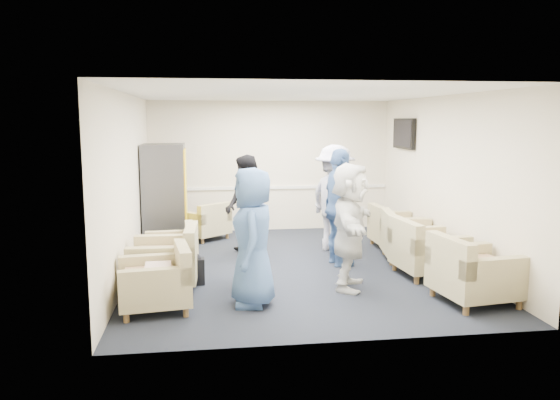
{
  "coord_description": "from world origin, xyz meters",
  "views": [
    {
      "loc": [
        -1.35,
        -8.31,
        2.31
      ],
      "look_at": [
        -0.18,
        0.2,
        1.05
      ],
      "focal_mm": 35.0,
      "sensor_mm": 36.0,
      "label": 1
    }
  ],
  "objects": [
    {
      "name": "person_front_right",
      "position": [
        0.59,
        -1.19,
        0.87
      ],
      "size": [
        1.02,
        1.7,
        1.74
      ],
      "primitive_type": "imported",
      "rotation": [
        0.0,
        0.0,
        1.23
      ],
      "color": "silver",
      "rests_on": "floor"
    },
    {
      "name": "right_wall",
      "position": [
        2.5,
        0.0,
        1.35
      ],
      "size": [
        0.02,
        6.0,
        2.7
      ],
      "primitive_type": "cube",
      "color": "beige",
      "rests_on": "floor"
    },
    {
      "name": "armchair_right_midfar",
      "position": [
        1.93,
        0.18,
        0.35
      ],
      "size": [
        0.99,
        0.99,
        0.69
      ],
      "rotation": [
        0.0,
        0.0,
        1.41
      ],
      "color": "tan",
      "rests_on": "floor"
    },
    {
      "name": "left_wall",
      "position": [
        -2.5,
        0.0,
        1.35
      ],
      "size": [
        0.02,
        6.0,
        2.7
      ],
      "primitive_type": "cube",
      "color": "beige",
      "rests_on": "floor"
    },
    {
      "name": "person_back_right",
      "position": [
        0.88,
        0.92,
        0.94
      ],
      "size": [
        1.09,
        1.39,
        1.88
      ],
      "primitive_type": "imported",
      "rotation": [
        0.0,
        0.0,
        1.94
      ],
      "color": "silver",
      "rests_on": "floor"
    },
    {
      "name": "armchair_left_near",
      "position": [
        -1.94,
        -1.72,
        0.33
      ],
      "size": [
        0.95,
        0.95,
        0.67
      ],
      "rotation": [
        0.0,
        0.0,
        -1.43
      ],
      "color": "tan",
      "rests_on": "floor"
    },
    {
      "name": "front_wall",
      "position": [
        0.0,
        -3.0,
        1.35
      ],
      "size": [
        5.0,
        0.02,
        2.7
      ],
      "primitive_type": "cube",
      "color": "beige",
      "rests_on": "floor"
    },
    {
      "name": "armchair_corner",
      "position": [
        -1.36,
        2.23,
        0.31
      ],
      "size": [
        1.09,
        1.09,
        0.62
      ],
      "rotation": [
        0.0,
        0.0,
        3.84
      ],
      "color": "tan",
      "rests_on": "floor"
    },
    {
      "name": "person_front_left",
      "position": [
        -0.79,
        -1.7,
        0.87
      ],
      "size": [
        0.62,
        0.89,
        1.74
      ],
      "primitive_type": "imported",
      "rotation": [
        0.0,
        0.0,
        -1.65
      ],
      "color": "#40629A",
      "rests_on": "floor"
    },
    {
      "name": "armchair_right_midnear",
      "position": [
        1.86,
        -0.76,
        0.36
      ],
      "size": [
        0.98,
        0.98,
        0.72
      ],
      "rotation": [
        0.0,
        0.0,
        1.66
      ],
      "color": "tan",
      "rests_on": "floor"
    },
    {
      "name": "armchair_left_mid",
      "position": [
        -1.88,
        -0.82,
        0.36
      ],
      "size": [
        0.94,
        0.94,
        0.73
      ],
      "rotation": [
        0.0,
        0.0,
        -1.61
      ],
      "color": "tan",
      "rests_on": "floor"
    },
    {
      "name": "vending_machine",
      "position": [
        -2.09,
        1.73,
        0.94
      ],
      "size": [
        0.76,
        0.89,
        1.88
      ],
      "color": "#4B4C53",
      "rests_on": "floor"
    },
    {
      "name": "armchair_right_far",
      "position": [
        2.01,
        1.07,
        0.33
      ],
      "size": [
        0.84,
        0.84,
        0.66
      ],
      "rotation": [
        0.0,
        0.0,
        1.59
      ],
      "color": "tan",
      "rests_on": "floor"
    },
    {
      "name": "chair_rail",
      "position": [
        0.0,
        2.98,
        0.9
      ],
      "size": [
        4.98,
        0.04,
        0.06
      ],
      "primitive_type": "cube",
      "color": "white",
      "rests_on": "back_wall"
    },
    {
      "name": "ceiling",
      "position": [
        0.0,
        0.0,
        2.7
      ],
      "size": [
        6.0,
        6.0,
        0.0
      ],
      "primitive_type": "plane",
      "rotation": [
        3.14,
        0.0,
        0.0
      ],
      "color": "silver",
      "rests_on": "back_wall"
    },
    {
      "name": "person_mid_left",
      "position": [
        -0.8,
        -0.99,
        0.8
      ],
      "size": [
        0.4,
        0.6,
        1.6
      ],
      "primitive_type": "imported",
      "rotation": [
        0.0,
        0.0,
        -1.6
      ],
      "color": "#40629A",
      "rests_on": "floor"
    },
    {
      "name": "pillow",
      "position": [
        -1.95,
        -1.73,
        0.5
      ],
      "size": [
        0.33,
        0.42,
        0.12
      ],
      "primitive_type": "cube",
      "rotation": [
        0.0,
        0.0,
        -1.53
      ],
      "color": "beige",
      "rests_on": "armchair_left_near"
    },
    {
      "name": "person_back_left",
      "position": [
        -0.68,
        0.78,
        0.87
      ],
      "size": [
        0.88,
        1.0,
        1.73
      ],
      "primitive_type": "imported",
      "rotation": [
        0.0,
        0.0,
        -1.26
      ],
      "color": "black",
      "rests_on": "floor"
    },
    {
      "name": "back_wall",
      "position": [
        0.0,
        3.0,
        1.35
      ],
      "size": [
        5.0,
        0.02,
        2.7
      ],
      "primitive_type": "cube",
      "color": "beige",
      "rests_on": "floor"
    },
    {
      "name": "person_mid_right",
      "position": [
        0.74,
        0.02,
        0.94
      ],
      "size": [
        0.55,
        1.13,
        1.87
      ],
      "primitive_type": "imported",
      "rotation": [
        0.0,
        0.0,
        1.66
      ],
      "color": "#40629A",
      "rests_on": "floor"
    },
    {
      "name": "armchair_left_far",
      "position": [
        -1.88,
        0.11,
        0.3
      ],
      "size": [
        0.8,
        0.8,
        0.6
      ],
      "rotation": [
        0.0,
        0.0,
        -1.51
      ],
      "color": "tan",
      "rests_on": "floor"
    },
    {
      "name": "armchair_right_near",
      "position": [
        1.96,
        -2.01,
        0.37
      ],
      "size": [
        1.03,
        1.03,
        0.74
      ],
      "rotation": [
        0.0,
        0.0,
        1.7
      ],
      "color": "tan",
      "rests_on": "floor"
    },
    {
      "name": "backpack",
      "position": [
        -1.52,
        -0.72,
        0.23
      ],
      "size": [
        0.27,
        0.19,
        0.45
      ],
      "rotation": [
        0.0,
        0.0,
        0.04
      ],
      "color": "black",
      "rests_on": "floor"
    },
    {
      "name": "tv",
      "position": [
        2.44,
        1.8,
        2.05
      ],
      "size": [
        0.1,
        1.0,
        0.58
      ],
      "color": "black",
      "rests_on": "right_wall"
    },
    {
      "name": "floor",
      "position": [
        0.0,
        0.0,
        0.0
      ],
      "size": [
        6.0,
        6.0,
        0.0
      ],
      "primitive_type": "plane",
      "color": "black",
      "rests_on": "ground"
    }
  ]
}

